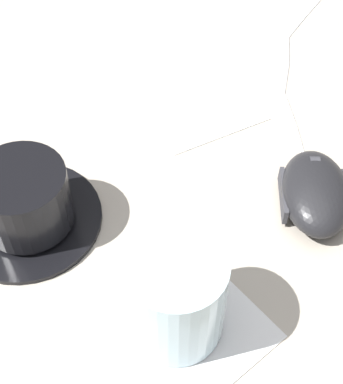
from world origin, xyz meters
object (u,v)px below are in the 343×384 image
(coffee_cup, at_px, (21,197))
(computer_mouse, at_px, (315,193))
(saucer, at_px, (27,218))
(drinking_glass, at_px, (176,296))

(coffee_cup, xyz_separation_m, computer_mouse, (-0.15, 0.21, -0.02))
(saucer, height_order, drinking_glass, drinking_glass)
(saucer, xyz_separation_m, computer_mouse, (-0.15, 0.21, 0.01))
(coffee_cup, xyz_separation_m, drinking_glass, (0.02, 0.16, 0.01))
(computer_mouse, xyz_separation_m, drinking_glass, (0.17, -0.05, 0.03))
(coffee_cup, distance_m, computer_mouse, 0.26)
(drinking_glass, bearing_deg, computer_mouse, 164.68)
(saucer, relative_size, coffee_cup, 1.25)
(coffee_cup, bearing_deg, computer_mouse, 125.66)
(coffee_cup, bearing_deg, saucer, -118.01)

